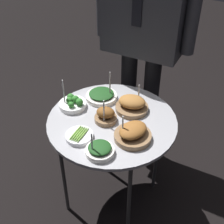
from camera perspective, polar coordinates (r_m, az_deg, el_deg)
ground_plane at (r=2.03m, az=-0.00°, el=-15.26°), size 8.00×8.00×0.00m
serving_cart at (r=1.60m, az=-0.00°, el=-2.66°), size 0.66×0.66×0.63m
bowl_roast_mid_right at (r=1.61m, az=3.67°, el=1.36°), size 0.17×0.17×0.14m
bowl_roast_back_right at (r=1.45m, az=3.82°, el=-3.91°), size 0.18×0.18×0.14m
bowl_broccoli_front_right at (r=1.65m, az=-7.23°, el=1.52°), size 0.14×0.14×0.16m
bowl_spinach_front_left at (r=1.70m, az=-1.92°, el=3.01°), size 0.17×0.17×0.17m
bowl_roast_front_center at (r=1.54m, az=-1.17°, el=-0.63°), size 0.11×0.11×0.15m
bowl_asparagus_center at (r=1.47m, az=-5.99°, el=-4.36°), size 0.13×0.13×0.03m
bowl_spinach_near_rim at (r=1.38m, az=-2.25°, el=-6.94°), size 0.13×0.13×0.13m
waiter_figure at (r=1.77m, az=6.00°, el=17.51°), size 0.59×0.22×1.60m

